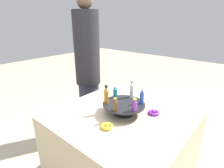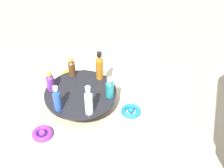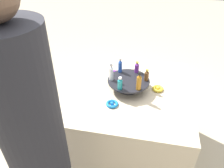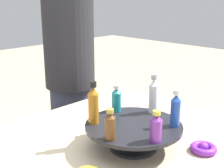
% 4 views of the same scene
% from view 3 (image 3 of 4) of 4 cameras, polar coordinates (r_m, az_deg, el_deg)
% --- Properties ---
extents(ground_plane, '(12.00, 12.00, 0.00)m').
position_cam_3_polar(ground_plane, '(2.27, 3.41, -16.31)').
color(ground_plane, tan).
extents(party_table, '(0.99, 0.99, 0.73)m').
position_cam_3_polar(party_table, '(2.00, 3.78, -9.76)').
color(party_table, beige).
rests_on(party_table, ground_plane).
extents(display_stand, '(0.33, 0.33, 0.09)m').
position_cam_3_polar(display_stand, '(1.72, 4.32, 0.39)').
color(display_stand, black).
rests_on(display_stand, party_table).
extents(bottle_purple, '(0.04, 0.04, 0.10)m').
position_cam_3_polar(bottle_purple, '(1.78, 6.50, 4.35)').
color(bottle_purple, '#702D93').
rests_on(bottle_purple, display_stand).
extents(bottle_blue, '(0.03, 0.03, 0.13)m').
position_cam_3_polar(bottle_blue, '(1.77, 2.13, 4.82)').
color(bottle_blue, '#234CAD').
rests_on(bottle_blue, display_stand).
extents(bottle_clear, '(0.03, 0.03, 0.14)m').
position_cam_3_polar(bottle_clear, '(1.67, -0.21, 3.06)').
color(bottle_clear, silver).
rests_on(bottle_clear, display_stand).
extents(bottle_teal, '(0.04, 0.04, 0.10)m').
position_cam_3_polar(bottle_teal, '(1.58, 2.10, 0.10)').
color(bottle_teal, teal).
rests_on(bottle_teal, display_stand).
extents(bottle_amber, '(0.04, 0.04, 0.15)m').
position_cam_3_polar(bottle_amber, '(1.57, 7.06, 0.63)').
color(bottle_amber, '#AD6B19').
rests_on(bottle_amber, display_stand).
extents(bottle_brown, '(0.03, 0.03, 0.10)m').
position_cam_3_polar(bottle_brown, '(1.69, 9.03, 2.24)').
color(bottle_brown, brown).
rests_on(bottle_brown, display_stand).
extents(ribbon_bow_gold, '(0.09, 0.09, 0.03)m').
position_cam_3_polar(ribbon_bow_gold, '(1.77, 11.88, -1.19)').
color(ribbon_bow_gold, gold).
rests_on(ribbon_bow_gold, party_table).
extents(ribbon_bow_purple, '(0.09, 0.09, 0.03)m').
position_cam_3_polar(ribbon_bow_purple, '(1.91, 0.71, 2.79)').
color(ribbon_bow_purple, purple).
rests_on(ribbon_bow_purple, party_table).
extents(ribbon_bow_blue, '(0.09, 0.09, 0.03)m').
position_cam_3_polar(ribbon_bow_blue, '(1.59, 0.02, -5.20)').
color(ribbon_bow_blue, blue).
rests_on(ribbon_bow_blue, party_table).
extents(person_figure, '(0.29, 0.29, 1.70)m').
position_cam_3_polar(person_figure, '(1.21, -18.54, -16.78)').
color(person_figure, '#282D42').
rests_on(person_figure, ground_plane).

